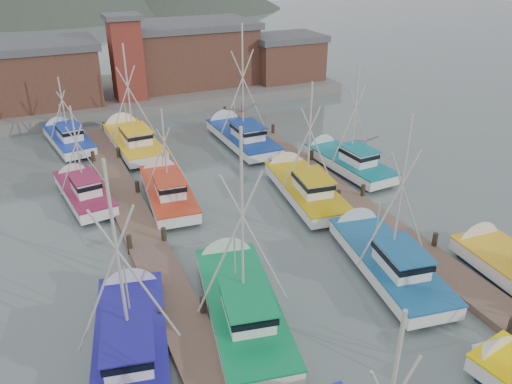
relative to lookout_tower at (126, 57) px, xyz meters
name	(u,v)px	position (x,y,z in m)	size (l,w,h in m)	color
ground	(295,266)	(2.00, -33.00, -5.55)	(260.00, 260.00, 0.00)	#556662
dock_left	(152,255)	(-5.00, -28.96, -5.34)	(2.30, 46.00, 1.50)	brown
dock_right	(358,207)	(9.00, -28.96, -5.34)	(2.30, 46.00, 1.50)	brown
quay	(142,93)	(2.00, 4.00, -4.95)	(44.00, 16.00, 1.20)	slate
shed_left	(34,73)	(-9.00, 2.00, -1.21)	(12.72, 8.48, 6.20)	brown
shed_center	(190,52)	(8.00, 4.00, -0.86)	(14.84, 9.54, 6.90)	brown
shed_right	(285,57)	(19.00, 1.00, -1.71)	(8.48, 6.36, 5.20)	brown
lookout_tower	(126,57)	(0.00, 0.00, 0.00)	(3.60, 3.60, 8.50)	maroon
distant_hills	(12,16)	(-10.76, 89.59, -5.55)	(175.00, 140.00, 42.00)	#40493D
boat_4	(240,300)	(-2.23, -35.24, -4.86)	(4.94, 10.44, 10.59)	#0F1C32
boat_5	(383,257)	(6.29, -35.14, -4.87)	(4.51, 10.04, 9.86)	#0F1C32
boat_6	(131,337)	(-7.49, -35.60, -4.86)	(4.82, 10.01, 10.20)	#0F1C32
boat_8	(167,190)	(-2.19, -22.08, -4.88)	(3.64, 9.22, 7.42)	#0F1C32
boat_9	(303,186)	(6.64, -25.55, -4.87)	(4.22, 10.01, 9.16)	#0F1C32
boat_10	(83,191)	(-7.54, -19.81, -4.87)	(3.41, 8.27, 7.48)	#0F1C32
boat_11	(345,161)	(11.93, -22.86, -4.87)	(3.72, 9.10, 9.17)	#0F1C32
boat_12	(132,139)	(-2.33, -11.14, -4.87)	(4.06, 10.49, 9.94)	#0F1C32
boat_13	(240,135)	(6.63, -14.14, -4.86)	(4.54, 10.35, 11.34)	#0F1C32
boat_14	(67,138)	(-7.43, -8.40, -4.88)	(3.84, 8.94, 6.89)	#0F1C32
gull_near	(241,109)	(-1.55, -34.07, 4.17)	(1.53, 0.66, 0.24)	gray
gull_far	(366,140)	(6.95, -31.73, 0.64)	(1.55, 0.61, 0.24)	gray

